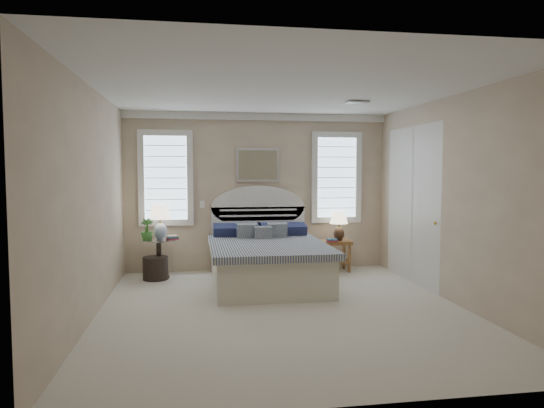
{
  "coord_description": "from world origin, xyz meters",
  "views": [
    {
      "loc": [
        -1.06,
        -5.81,
        1.73
      ],
      "look_at": [
        0.02,
        1.0,
        1.25
      ],
      "focal_mm": 32.0,
      "sensor_mm": 36.0,
      "label": 1
    }
  ],
  "objects_px": {
    "nightstand_right": "(335,249)",
    "lamp_left": "(160,218)",
    "floor_pot": "(156,268)",
    "lamp_right": "(339,223)",
    "side_table_left": "(159,254)",
    "bed": "(266,258)"
  },
  "relations": [
    {
      "from": "nightstand_right",
      "to": "lamp_left",
      "type": "distance_m",
      "value": 2.98
    },
    {
      "from": "floor_pot",
      "to": "lamp_right",
      "type": "xyz_separation_m",
      "value": [
        3.05,
        0.18,
        0.65
      ]
    },
    {
      "from": "lamp_left",
      "to": "lamp_right",
      "type": "bearing_deg",
      "value": 1.3
    },
    {
      "from": "side_table_left",
      "to": "bed",
      "type": "bearing_deg",
      "value": -19.74
    },
    {
      "from": "side_table_left",
      "to": "floor_pot",
      "type": "relative_size",
      "value": 1.58
    },
    {
      "from": "floor_pot",
      "to": "lamp_right",
      "type": "relative_size",
      "value": 0.79
    },
    {
      "from": "side_table_left",
      "to": "floor_pot",
      "type": "xyz_separation_m",
      "value": [
        -0.05,
        -0.08,
        -0.2
      ]
    },
    {
      "from": "nightstand_right",
      "to": "lamp_left",
      "type": "relative_size",
      "value": 0.95
    },
    {
      "from": "floor_pot",
      "to": "nightstand_right",
      "type": "bearing_deg",
      "value": 3.49
    },
    {
      "from": "nightstand_right",
      "to": "bed",
      "type": "bearing_deg",
      "value": -151.97
    },
    {
      "from": "bed",
      "to": "nightstand_right",
      "type": "height_order",
      "value": "bed"
    },
    {
      "from": "bed",
      "to": "lamp_right",
      "type": "height_order",
      "value": "bed"
    },
    {
      "from": "nightstand_right",
      "to": "lamp_right",
      "type": "height_order",
      "value": "lamp_right"
    },
    {
      "from": "bed",
      "to": "lamp_left",
      "type": "xyz_separation_m",
      "value": [
        -1.63,
        0.62,
        0.59
      ]
    },
    {
      "from": "side_table_left",
      "to": "nightstand_right",
      "type": "xyz_separation_m",
      "value": [
        2.95,
        0.1,
        -0.0
      ]
    },
    {
      "from": "bed",
      "to": "floor_pot",
      "type": "height_order",
      "value": "bed"
    },
    {
      "from": "side_table_left",
      "to": "nightstand_right",
      "type": "bearing_deg",
      "value": 1.94
    },
    {
      "from": "bed",
      "to": "lamp_left",
      "type": "height_order",
      "value": "bed"
    },
    {
      "from": "bed",
      "to": "lamp_right",
      "type": "distance_m",
      "value": 1.58
    },
    {
      "from": "bed",
      "to": "nightstand_right",
      "type": "xyz_separation_m",
      "value": [
        1.3,
        0.69,
        0.0
      ]
    },
    {
      "from": "floor_pot",
      "to": "lamp_left",
      "type": "distance_m",
      "value": 0.8
    },
    {
      "from": "bed",
      "to": "side_table_left",
      "type": "relative_size",
      "value": 3.61
    }
  ]
}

